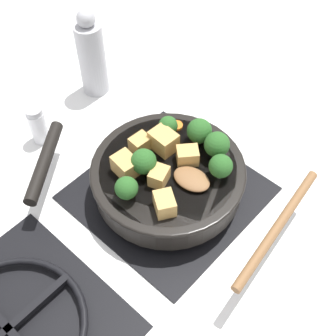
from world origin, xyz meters
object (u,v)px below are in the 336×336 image
(pepper_mill, at_px, (92,56))
(skillet_pan, at_px, (166,176))
(wooden_spoon, at_px, (241,207))
(salt_shaker, at_px, (38,125))

(pepper_mill, bearing_deg, skillet_pan, 160.84)
(wooden_spoon, bearing_deg, skillet_pan, 6.92)
(skillet_pan, distance_m, pepper_mill, 0.34)
(salt_shaker, bearing_deg, pepper_mill, -80.31)
(wooden_spoon, bearing_deg, salt_shaker, 11.60)
(wooden_spoon, bearing_deg, pepper_mill, -11.13)
(wooden_spoon, height_order, salt_shaker, wooden_spoon)
(skillet_pan, distance_m, salt_shaker, 0.30)
(skillet_pan, height_order, wooden_spoon, wooden_spoon)
(skillet_pan, bearing_deg, salt_shaker, 14.00)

